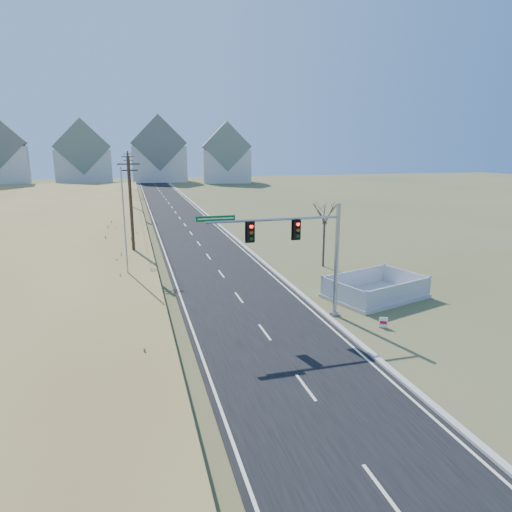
{
  "coord_description": "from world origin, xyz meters",
  "views": [
    {
      "loc": [
        -6.51,
        -23.89,
        9.72
      ],
      "look_at": [
        0.51,
        1.61,
        3.4
      ],
      "focal_mm": 32.0,
      "sensor_mm": 36.0,
      "label": 1
    }
  ],
  "objects_px": {
    "fence_enclosure": "(375,293)",
    "bare_tree": "(325,212)",
    "flagpole": "(126,243)",
    "open_sign": "(383,322)",
    "traffic_signal_mast": "(307,249)"
  },
  "relations": [
    {
      "from": "flagpole",
      "to": "open_sign",
      "type": "bearing_deg",
      "value": -38.39
    },
    {
      "from": "traffic_signal_mast",
      "to": "open_sign",
      "type": "bearing_deg",
      "value": -35.38
    },
    {
      "from": "flagpole",
      "to": "bare_tree",
      "type": "relative_size",
      "value": 1.49
    },
    {
      "from": "traffic_signal_mast",
      "to": "open_sign",
      "type": "xyz_separation_m",
      "value": [
        3.61,
        -2.52,
        -3.84
      ]
    },
    {
      "from": "open_sign",
      "to": "bare_tree",
      "type": "relative_size",
      "value": 0.1
    },
    {
      "from": "flagpole",
      "to": "bare_tree",
      "type": "height_order",
      "value": "flagpole"
    },
    {
      "from": "traffic_signal_mast",
      "to": "fence_enclosure",
      "type": "xyz_separation_m",
      "value": [
        5.85,
        2.31,
        -3.86
      ]
    },
    {
      "from": "fence_enclosure",
      "to": "open_sign",
      "type": "distance_m",
      "value": 5.32
    },
    {
      "from": "fence_enclosure",
      "to": "open_sign",
      "type": "height_order",
      "value": "fence_enclosure"
    },
    {
      "from": "fence_enclosure",
      "to": "bare_tree",
      "type": "height_order",
      "value": "bare_tree"
    },
    {
      "from": "traffic_signal_mast",
      "to": "bare_tree",
      "type": "height_order",
      "value": "traffic_signal_mast"
    },
    {
      "from": "flagpole",
      "to": "bare_tree",
      "type": "bearing_deg",
      "value": 9.01
    },
    {
      "from": "bare_tree",
      "to": "flagpole",
      "type": "bearing_deg",
      "value": -170.99
    },
    {
      "from": "flagpole",
      "to": "bare_tree",
      "type": "distance_m",
      "value": 15.95
    },
    {
      "from": "traffic_signal_mast",
      "to": "flagpole",
      "type": "xyz_separation_m",
      "value": [
        -9.93,
        8.21,
        -0.76
      ]
    }
  ]
}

